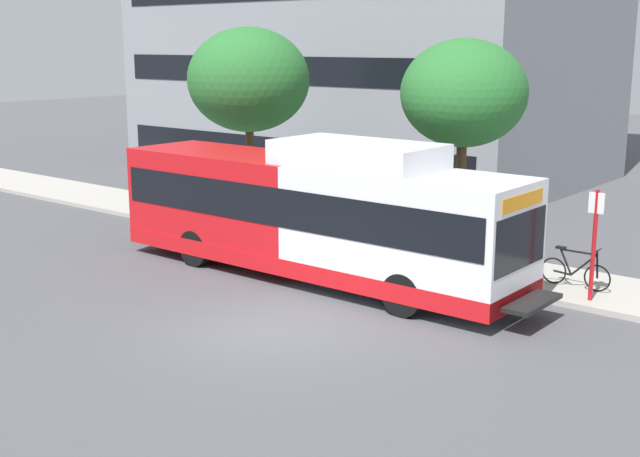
{
  "coord_description": "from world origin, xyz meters",
  "views": [
    {
      "loc": [
        -12.2,
        -11.27,
        5.98
      ],
      "look_at": [
        2.88,
        0.97,
        1.6
      ],
      "focal_mm": 46.35,
      "sensor_mm": 36.0,
      "label": 1
    }
  ],
  "objects": [
    {
      "name": "ground_plane",
      "position": [
        0.0,
        8.0,
        0.0
      ],
      "size": [
        120.0,
        120.0,
        0.0
      ],
      "primitive_type": "plane",
      "color": "#4C4C51"
    },
    {
      "name": "sidewalk_curb",
      "position": [
        7.0,
        6.0,
        0.07
      ],
      "size": [
        3.0,
        56.0,
        0.14
      ],
      "primitive_type": "cube",
      "color": "#A8A399",
      "rests_on": "ground"
    },
    {
      "name": "transit_bus",
      "position": [
        3.77,
        1.89,
        1.7
      ],
      "size": [
        2.58,
        12.25,
        3.65
      ],
      "color": "white",
      "rests_on": "ground"
    },
    {
      "name": "bus_stop_sign_pole",
      "position": [
        5.99,
        -4.59,
        1.65
      ],
      "size": [
        0.1,
        0.36,
        2.6
      ],
      "color": "red",
      "rests_on": "sidewalk_curb"
    },
    {
      "name": "bicycle_parked",
      "position": [
        6.75,
        -3.91,
        0.56
      ],
      "size": [
        0.52,
        1.76,
        1.02
      ],
      "color": "black",
      "rests_on": "sidewalk_curb"
    },
    {
      "name": "street_tree_near_stop",
      "position": [
        7.85,
        -0.03,
        4.62
      ],
      "size": [
        3.45,
        3.45,
        5.97
      ],
      "color": "#4C3823",
      "rests_on": "sidewalk_curb"
    },
    {
      "name": "street_tree_mid_block",
      "position": [
        7.9,
        8.1,
        4.76
      ],
      "size": [
        4.06,
        4.06,
        6.36
      ],
      "color": "#4C3823",
      "rests_on": "sidewalk_curb"
    }
  ]
}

